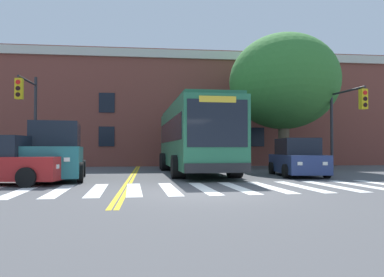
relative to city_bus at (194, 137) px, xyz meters
name	(u,v)px	position (x,y,z in m)	size (l,w,h in m)	color
ground_plane	(207,193)	(-0.68, -8.77, -1.88)	(120.00, 120.00, 0.00)	#4C4C4F
crosswalk	(187,188)	(-1.13, -7.46, -1.87)	(14.92, 4.50, 0.01)	white
lane_line_yellow_inner	(137,167)	(-3.14, 6.54, -1.87)	(0.12, 36.00, 0.01)	gold
lane_line_yellow_outer	(139,167)	(-2.98, 6.54, -1.87)	(0.12, 36.00, 0.01)	gold
city_bus	(194,137)	(0.00, 0.00, 0.00)	(3.34, 11.25, 3.51)	#28704C
car_teal_near_lane	(56,153)	(-6.04, -3.58, -0.79)	(2.70, 5.12, 2.31)	#236B70
car_navy_far_lane	(297,159)	(4.50, -2.64, -1.07)	(2.27, 4.19, 1.74)	navy
car_black_behind_bus	(167,151)	(-0.90, 10.88, -0.81)	(2.51, 4.97, 2.27)	black
traffic_light_near_corner	(345,113)	(8.10, -0.43, 1.27)	(0.54, 2.96, 4.65)	#28282D
traffic_light_far_corner	(29,107)	(-8.54, 0.96, 1.57)	(0.34, 2.75, 5.20)	#28282D
street_tree_curbside_large	(283,82)	(6.06, 3.27, 3.57)	(8.00, 8.34, 8.44)	brown
building_facade	(179,112)	(0.16, 11.52, 2.39)	(40.84, 7.98, 8.52)	brown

